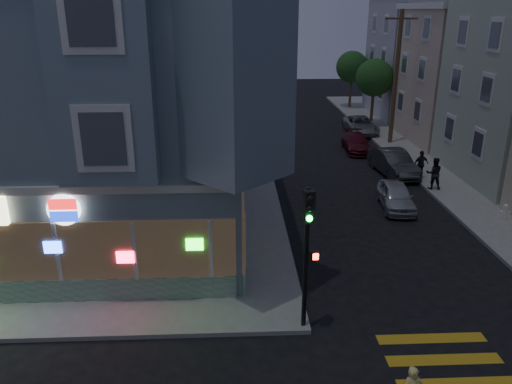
{
  "coord_description": "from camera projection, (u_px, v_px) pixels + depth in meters",
  "views": [
    {
      "loc": [
        0.78,
        -10.39,
        9.1
      ],
      "look_at": [
        1.59,
        7.13,
        2.67
      ],
      "focal_mm": 35.0,
      "sensor_mm": 36.0,
      "label": 1
    }
  ],
  "objects": [
    {
      "name": "row_house_c",
      "position": [
        495.0,
        76.0,
        35.53
      ],
      "size": [
        12.0,
        8.6,
        9.0
      ],
      "primitive_type": "cube",
      "color": "#C7B49A",
      "rests_on": "sidewalk_ne"
    },
    {
      "name": "parked_car_d",
      "position": [
        361.0,
        125.0,
        38.84
      ],
      "size": [
        2.13,
        4.61,
        1.28
      ],
      "primitive_type": "imported",
      "rotation": [
        0.0,
        0.0,
        0.0
      ],
      "color": "#91949A",
      "rests_on": "ground"
    },
    {
      "name": "sidewalk_nw",
      "position": [
        23.0,
        151.0,
        33.8
      ],
      "size": [
        33.0,
        42.0,
        0.15
      ],
      "primitive_type": "cube",
      "color": "gray",
      "rests_on": "ground"
    },
    {
      "name": "street_tree_near",
      "position": [
        374.0,
        78.0,
        40.15
      ],
      "size": [
        3.0,
        3.0,
        5.3
      ],
      "color": "#4C3826",
      "rests_on": "sidewalk_ne"
    },
    {
      "name": "pedestrian_a",
      "position": [
        434.0,
        173.0,
        26.23
      ],
      "size": [
        0.92,
        0.77,
        1.7
      ],
      "primitive_type": "imported",
      "rotation": [
        0.0,
        0.0,
        2.99
      ],
      "color": "black",
      "rests_on": "sidewalk_ne"
    },
    {
      "name": "row_house_d",
      "position": [
        446.0,
        54.0,
        43.71
      ],
      "size": [
        12.0,
        8.6,
        10.5
      ],
      "primitive_type": "cube",
      "color": "#A49EAE",
      "rests_on": "sidewalk_ne"
    },
    {
      "name": "traffic_signal",
      "position": [
        308.0,
        237.0,
        13.94
      ],
      "size": [
        0.54,
        0.49,
        4.41
      ],
      "rotation": [
        0.0,
        0.0,
        0.23
      ],
      "color": "black",
      "rests_on": "sidewalk_nw"
    },
    {
      "name": "pedestrian_b",
      "position": [
        421.0,
        164.0,
        28.04
      ],
      "size": [
        0.97,
        0.55,
        1.55
      ],
      "primitive_type": "imported",
      "rotation": [
        0.0,
        0.0,
        3.34
      ],
      "color": "black",
      "rests_on": "sidewalk_ne"
    },
    {
      "name": "utility_pole",
      "position": [
        396.0,
        76.0,
        34.22
      ],
      "size": [
        2.2,
        0.3,
        9.0
      ],
      "color": "#4C3826",
      "rests_on": "sidewalk_ne"
    },
    {
      "name": "street_tree_far",
      "position": [
        352.0,
        67.0,
        47.65
      ],
      "size": [
        3.0,
        3.0,
        5.3
      ],
      "color": "#4C3826",
      "rests_on": "sidewalk_ne"
    },
    {
      "name": "fire_hydrant",
      "position": [
        505.0,
        211.0,
        22.53
      ],
      "size": [
        0.43,
        0.25,
        0.74
      ],
      "color": "white",
      "rests_on": "sidewalk_ne"
    },
    {
      "name": "corner_building",
      "position": [
        71.0,
        93.0,
        20.88
      ],
      "size": [
        14.6,
        14.6,
        11.4
      ],
      "color": "slate",
      "rests_on": "sidewalk_nw"
    },
    {
      "name": "parked_car_c",
      "position": [
        357.0,
        143.0,
        33.92
      ],
      "size": [
        1.86,
        4.11,
        1.17
      ],
      "primitive_type": "imported",
      "rotation": [
        0.0,
        0.0,
        -0.06
      ],
      "color": "#57141F",
      "rests_on": "ground"
    },
    {
      "name": "parked_car_a",
      "position": [
        396.0,
        196.0,
        24.13
      ],
      "size": [
        1.79,
        3.71,
        1.22
      ],
      "primitive_type": "imported",
      "rotation": [
        0.0,
        0.0,
        -0.1
      ],
      "color": "#B7BAC0",
      "rests_on": "ground"
    },
    {
      "name": "parked_car_b",
      "position": [
        393.0,
        163.0,
        29.03
      ],
      "size": [
        2.05,
        4.52,
        1.44
      ],
      "primitive_type": "imported",
      "rotation": [
        0.0,
        0.0,
        0.12
      ],
      "color": "#323436",
      "rests_on": "ground"
    }
  ]
}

